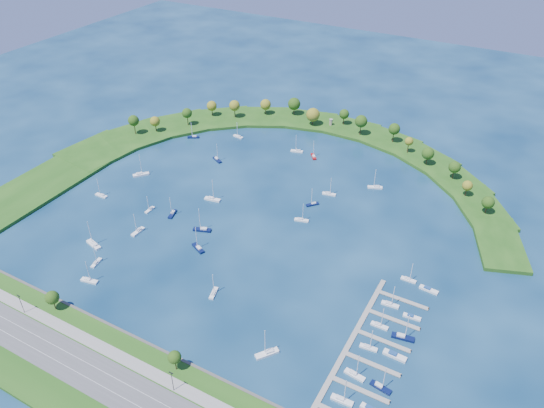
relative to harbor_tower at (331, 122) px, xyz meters
The scene contains 39 objects.
ground 114.89m from the harbor_tower, 86.21° to the right, with size 700.00×700.00×0.00m, color #072441.
south_shoreline 237.59m from the harbor_tower, 88.16° to the right, with size 420.00×43.10×11.60m.
breakwater 76.46m from the harbor_tower, 120.46° to the right, with size 286.74×247.64×2.00m.
breakwater_trees 24.48m from the harbor_tower, 112.41° to the right, with size 236.64×90.57×14.46m.
harbor_tower is the anchor object (origin of this frame).
dock_system 198.66m from the harbor_tower, 62.11° to the right, with size 24.28×82.00×1.60m.
moored_boat_0 138.64m from the harbor_tower, 122.94° to the right, with size 8.36×9.22×14.33m.
moored_boat_1 165.84m from the harbor_tower, 103.55° to the right, with size 2.54×8.40×12.26m.
moored_boat_2 115.21m from the harbor_tower, 74.20° to the right, with size 7.97×4.02×11.28m.
moored_boat_3 119.57m from the harbor_tower, 100.53° to the right, with size 9.60×4.16×13.66m.
moored_boat_4 44.02m from the harbor_tower, 96.63° to the right, with size 8.42×4.35×11.91m.
moored_boat_5 181.08m from the harbor_tower, 83.24° to the right, with size 4.10×7.84×11.10m.
moored_boat_6 203.71m from the harbor_tower, 99.54° to the right, with size 8.61×3.87×12.23m.
moored_boat_7 144.15m from the harbor_tower, 94.10° to the right, with size 9.83×5.65×13.94m.
moored_boat_8 97.50m from the harbor_tower, 141.83° to the right, with size 7.96×5.91×11.65m.
moored_boat_9 143.69m from the harbor_tower, 103.23° to the right, with size 4.24×8.34×11.80m.
moored_boat_10 45.57m from the harbor_tower, 80.43° to the right, with size 6.55×7.58×11.57m.
moored_boat_11 90.33m from the harbor_tower, 119.64° to the right, with size 8.52×6.09×12.37m.
moored_boat_12 99.15m from the harbor_tower, 72.25° to the right, with size 6.48×6.99×10.96m.
moored_boat_13 87.30m from the harbor_tower, 67.01° to the right, with size 8.12×3.69×11.53m.
moored_boat_14 187.51m from the harbor_tower, 105.81° to the right, with size 10.37×5.32×14.68m.
moored_boat_15 157.23m from the harbor_tower, 91.20° to the right, with size 9.13×6.08×13.11m.
moored_boat_16 67.07m from the harbor_tower, 138.21° to the right, with size 7.81×3.21×11.14m.
moored_boat_17 194.16m from the harbor_tower, 101.89° to the right, with size 3.25×7.34×10.43m.
moored_boat_18 150.08m from the harbor_tower, 108.01° to the right, with size 1.90×6.70×9.83m.
moored_boat_19 82.01m from the harbor_tower, 47.79° to the right, with size 8.86×5.58×12.64m.
moored_boat_20 165.78m from the harbor_tower, 118.85° to the right, with size 7.84×2.23×11.52m.
moored_boat_21 206.25m from the harbor_tower, 73.37° to the right, with size 7.97×9.43×14.28m.
docked_boat_0 223.26m from the harbor_tower, 65.35° to the right, with size 8.43×2.60×12.30m.
docked_boat_2 211.93m from the harbor_tower, 63.93° to the right, with size 8.51×3.36×12.18m.
docked_boat_3 217.19m from the harbor_tower, 61.50° to the right, with size 8.56×3.58×12.20m.
docked_boat_4 198.54m from the harbor_tower, 62.02° to the right, with size 7.40×2.67×10.66m.
docked_boat_5 202.62m from the harbor_tower, 59.26° to the right, with size 9.51×3.01×1.92m.
docked_boat_6 187.00m from the harbor_tower, 60.12° to the right, with size 7.42×2.08×10.91m.
docked_boat_7 193.64m from the harbor_tower, 57.65° to the right, with size 9.62×4.09×13.69m.
docked_boat_8 175.04m from the harbor_tower, 57.85° to the right, with size 7.89×2.73×11.40m.
docked_boat_9 182.88m from the harbor_tower, 55.49° to the right, with size 7.74×2.69×1.55m.
docked_boat_10 160.33m from the harbor_tower, 53.42° to the right, with size 7.13×2.01×10.47m.
docked_boat_11 168.03m from the harbor_tower, 51.11° to the right, with size 8.76×3.16×1.75m.
Camera 1 is at (118.96, -201.49, 166.90)m, focal length 34.45 mm.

